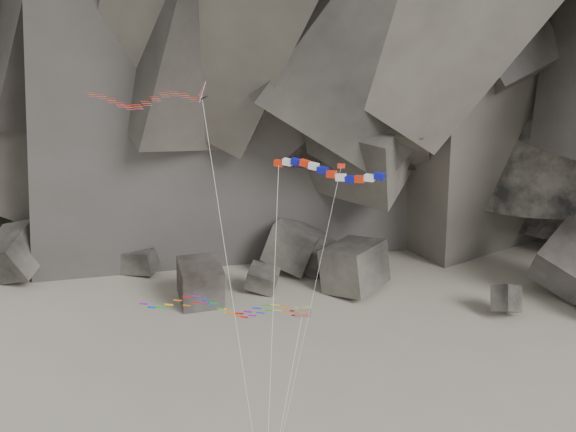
# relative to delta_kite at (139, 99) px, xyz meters

# --- Properties ---
(boulder_field) EXTENTS (77.49, 17.66, 9.08)m
(boulder_field) POSITION_rel_delta_kite_xyz_m (12.17, 32.51, -26.62)
(boulder_field) COLOR #47423F
(boulder_field) RESTS_ON ground
(delta_kite) EXTENTS (13.80, 8.97, 28.60)m
(delta_kite) POSITION_rel_delta_kite_xyz_m (0.00, 0.00, 0.00)
(delta_kite) COLOR red
(delta_kite) RESTS_ON ground
(banner_kite) EXTENTS (8.13, 11.11, 22.81)m
(banner_kite) POSITION_rel_delta_kite_xyz_m (12.83, 1.45, -5.16)
(banner_kite) COLOR red
(banner_kite) RESTS_ON ground
(parafoil_kite) EXTENTS (14.14, 9.82, 11.70)m
(parafoil_kite) POSITION_rel_delta_kite_xyz_m (4.37, 1.61, -16.18)
(parafoil_kite) COLOR yellow
(parafoil_kite) RESTS_ON ground
(pennant_kite) EXTENTS (4.58, 5.00, 23.98)m
(pennant_kite) POSITION_rel_delta_kite_xyz_m (12.90, -4.24, -10.14)
(pennant_kite) COLOR red
(pennant_kite) RESTS_ON ground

